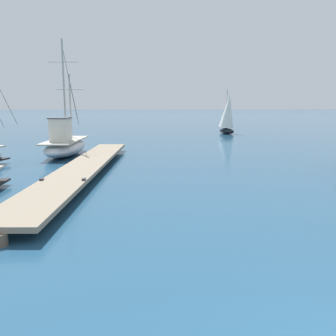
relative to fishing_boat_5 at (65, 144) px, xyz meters
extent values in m
cube|color=gray|center=(2.26, -6.45, -0.35)|extent=(2.82, 17.89, 0.16)
cylinder|color=brown|center=(1.75, -15.34, -0.57)|extent=(0.36, 0.36, 0.29)
cylinder|color=brown|center=(2.00, -10.90, -0.57)|extent=(0.36, 0.36, 0.29)
cylinder|color=brown|center=(2.26, -6.45, -0.57)|extent=(0.36, 0.36, 0.29)
cylinder|color=brown|center=(2.52, -2.01, -0.57)|extent=(0.36, 0.36, 0.29)
cylinder|color=brown|center=(2.77, 2.44, -0.57)|extent=(0.36, 0.36, 0.29)
cube|color=#333338|center=(1.26, -9.96, -0.23)|extent=(0.13, 0.21, 0.08)
cube|color=#333338|center=(2.85, -10.05, -0.23)|extent=(0.13, 0.21, 0.08)
cylinder|color=#333338|center=(-3.01, -2.16, 3.42)|extent=(0.77, 2.85, 4.19)
ellipsoid|color=silver|center=(0.01, 0.11, -0.21)|extent=(2.37, 6.38, 1.02)
cube|color=#B2AD9E|center=(0.01, 0.11, 0.26)|extent=(2.09, 5.74, 0.08)
cube|color=silver|center=(-0.04, -0.83, 0.99)|extent=(1.16, 1.34, 1.39)
cube|color=#3D3D42|center=(-0.04, -0.83, 1.72)|extent=(1.26, 1.44, 0.06)
cylinder|color=#B2ADA3|center=(0.02, 0.43, 3.44)|extent=(0.11, 0.11, 6.29)
cylinder|color=#B2ADA3|center=(0.02, 0.43, 5.17)|extent=(1.86, 0.15, 0.06)
cylinder|color=#333338|center=(0.10, 2.12, 3.75)|extent=(0.18, 3.26, 4.65)
cylinder|color=#B2ADA3|center=(0.09, 1.84, 2.42)|extent=(0.11, 0.11, 4.25)
cylinder|color=#B2ADA3|center=(0.09, 1.84, 3.53)|extent=(1.86, 0.15, 0.06)
cylinder|color=#333338|center=(0.14, 2.98, 2.63)|extent=(0.13, 2.21, 3.14)
ellipsoid|color=black|center=(14.12, 16.56, -0.42)|extent=(1.63, 3.35, 0.60)
cylinder|color=#B2ADA3|center=(14.10, 16.66, 1.97)|extent=(0.08, 0.08, 4.18)
cone|color=silver|center=(14.16, 16.32, 1.76)|extent=(2.21, 1.92, 3.70)
camera|label=1|loc=(5.24, -23.84, 2.61)|focal=39.32mm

